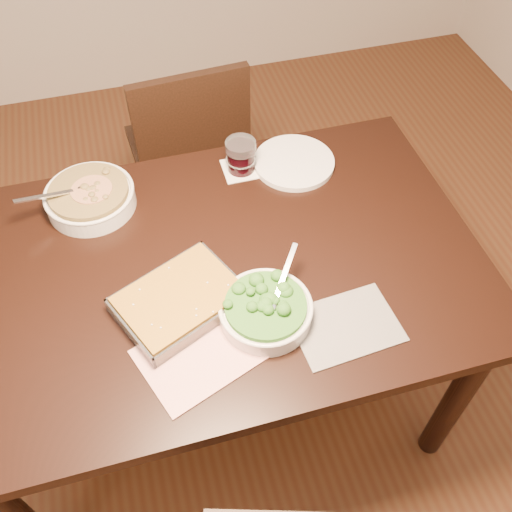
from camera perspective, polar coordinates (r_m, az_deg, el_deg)
The scene contains 11 objects.
ground at distance 2.13m, azimuth -2.96°, elevation -13.45°, with size 4.00×4.00×0.00m, color #4C2715.
table at distance 1.56m, azimuth -3.92°, elevation -2.98°, with size 1.40×0.90×0.75m.
magazine_a at distance 1.34m, azimuth -5.40°, elevation -9.56°, with size 0.28×0.20×0.01m, color #AD3133.
magazine_b at distance 1.39m, azimuth 8.95°, elevation -6.91°, with size 0.25×0.18×0.00m, color #27262E.
coaster at distance 1.73m, azimuth -1.49°, elevation 8.71°, with size 0.11×0.11×0.00m, color white.
stew_bowl at distance 1.67m, azimuth -16.26°, elevation 5.70°, with size 0.27×0.25×0.09m.
broccoli_bowl at distance 1.36m, azimuth 0.96°, elevation -5.41°, with size 0.23×0.23×0.09m.
baking_dish at distance 1.40m, azimuth -7.62°, elevation -4.45°, with size 0.35×0.31×0.05m.
wine_tumbler at distance 1.70m, azimuth -1.53°, elevation 10.05°, with size 0.09×0.09×0.10m.
dinner_plate at distance 1.75m, azimuth 3.82°, elevation 9.33°, with size 0.24×0.24×0.02m, color silver.
chair_far at distance 2.23m, azimuth -6.66°, elevation 10.63°, with size 0.44×0.44×0.87m.
Camera 1 is at (-0.15, -0.91, 1.91)m, focal length 40.00 mm.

